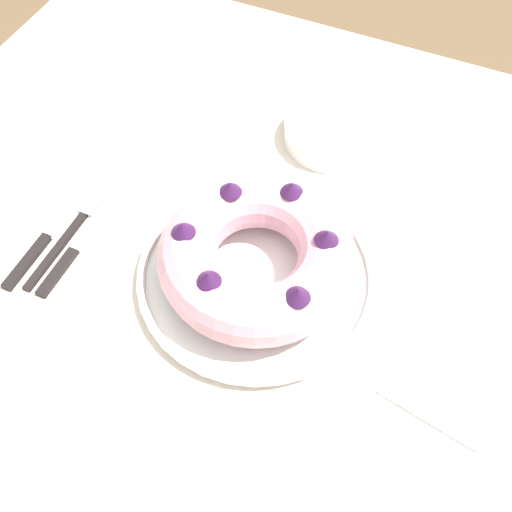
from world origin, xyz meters
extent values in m
plane|color=brown|center=(0.00, 0.00, 0.00)|extent=(8.00, 8.00, 0.00)
cube|color=beige|center=(0.00, 0.00, 0.76)|extent=(1.26, 1.18, 0.03)
cylinder|color=brown|center=(-0.56, 0.52, 0.37)|extent=(0.06, 0.06, 0.74)
cylinder|color=white|center=(0.03, 0.00, 0.78)|extent=(0.32, 0.32, 0.01)
torus|color=white|center=(0.03, 0.00, 0.79)|extent=(0.34, 0.34, 0.01)
torus|color=#E09EAD|center=(0.03, 0.00, 0.83)|extent=(0.27, 0.27, 0.08)
cone|color=#3D1947|center=(0.00, -0.08, 0.88)|extent=(0.05, 0.05, 0.02)
cone|color=#3D1947|center=(0.11, -0.06, 0.88)|extent=(0.03, 0.03, 0.02)
cone|color=#3D1947|center=(0.11, 0.03, 0.88)|extent=(0.04, 0.04, 0.02)
cone|color=#3D1947|center=(0.04, 0.09, 0.88)|extent=(0.05, 0.05, 0.02)
cone|color=#3D1947|center=(-0.04, 0.06, 0.88)|extent=(0.05, 0.05, 0.02)
cone|color=#3D1947|center=(-0.06, -0.03, 0.88)|extent=(0.04, 0.04, 0.02)
cube|color=black|center=(-0.26, -0.08, 0.77)|extent=(0.01, 0.15, 0.01)
cube|color=silver|center=(-0.26, 0.03, 0.77)|extent=(0.02, 0.06, 0.01)
cube|color=black|center=(-0.29, -0.11, 0.77)|extent=(0.02, 0.10, 0.01)
cube|color=silver|center=(-0.29, 0.00, 0.77)|extent=(0.02, 0.12, 0.00)
cube|color=black|center=(-0.24, -0.11, 0.77)|extent=(0.02, 0.08, 0.01)
cube|color=silver|center=(-0.24, -0.01, 0.77)|extent=(0.02, 0.10, 0.00)
cylinder|color=white|center=(0.03, 0.30, 0.79)|extent=(0.15, 0.15, 0.03)
cube|color=white|center=(0.31, -0.06, 0.77)|extent=(0.15, 0.11, 0.00)
camera|label=1|loc=(0.21, -0.41, 1.49)|focal=42.00mm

